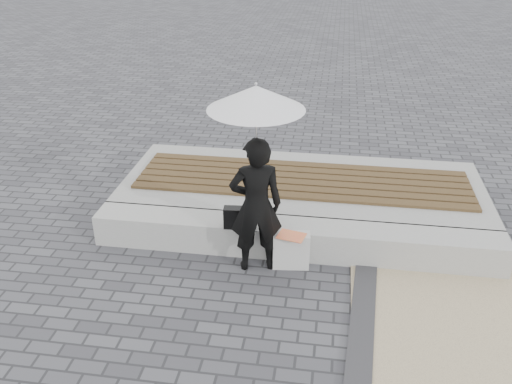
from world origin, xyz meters
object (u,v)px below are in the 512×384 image
woman (256,206)px  handbag (239,218)px  parasol (256,98)px  canvas_tote (291,250)px  seating_ledge (294,238)px

woman → handbag: bearing=-56.7°
parasol → handbag: size_ratio=3.55×
woman → canvas_tote: (0.41, 0.07, -0.60)m
seating_ledge → canvas_tote: (-0.01, -0.31, 0.02)m
woman → canvas_tote: 0.73m
woman → handbag: (-0.23, 0.21, -0.29)m
parasol → canvas_tote: 1.90m
parasol → canvas_tote: parasol is taller
woman → parasol: (0.00, 0.00, 1.26)m
seating_ledge → parasol: bearing=-138.3°
seating_ledge → parasol: (-0.42, -0.38, 1.88)m
handbag → canvas_tote: handbag is taller
parasol → handbag: parasol is taller
canvas_tote → seating_ledge: bearing=81.9°
woman → parasol: size_ratio=1.26×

